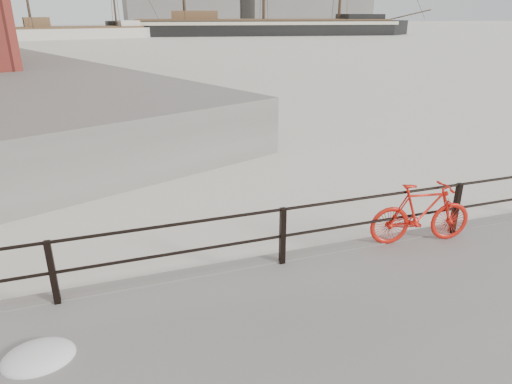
{
  "coord_description": "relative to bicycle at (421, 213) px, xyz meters",
  "views": [
    {
      "loc": [
        -6.08,
        -6.34,
        4.28
      ],
      "look_at": [
        -3.4,
        1.5,
        1.0
      ],
      "focal_mm": 32.0,
      "sensor_mm": 36.0,
      "label": 1
    }
  ],
  "objects": [
    {
      "name": "bicycle",
      "position": [
        0.0,
        0.0,
        0.0
      ],
      "size": [
        1.91,
        0.6,
        1.14
      ],
      "primitive_type": "imported",
      "rotation": [
        0.0,
        0.0,
        -0.17
      ],
      "color": "red",
      "rests_on": "promenade"
    },
    {
      "name": "industrial_east",
      "position": [
        78.86,
        150.25,
        6.08
      ],
      "size": [
        20.0,
        16.0,
        14.0
      ],
      "primitive_type": "cube",
      "color": "gray",
      "rests_on": "ground"
    },
    {
      "name": "guardrail",
      "position": [
        0.86,
        0.1,
        -0.07
      ],
      "size": [
        28.0,
        0.1,
        1.0
      ],
      "primitive_type": null,
      "color": "black",
      "rests_on": "promenade"
    },
    {
      "name": "schooner_mid",
      "position": [
        -7.55,
        82.95,
        -0.92
      ],
      "size": [
        32.38,
        18.14,
        21.84
      ],
      "primitive_type": null,
      "rotation": [
        0.0,
        0.0,
        0.18
      ],
      "color": "beige",
      "rests_on": "ground"
    },
    {
      "name": "barque_black",
      "position": [
        27.27,
        84.09,
        -0.92
      ],
      "size": [
        70.43,
        34.08,
        37.69
      ],
      "primitive_type": null,
      "rotation": [
        0.0,
        0.0,
        -0.18
      ],
      "color": "black",
      "rests_on": "ground"
    },
    {
      "name": "ground",
      "position": [
        0.86,
        0.25,
        -0.92
      ],
      "size": [
        400.0,
        400.0,
        0.0
      ],
      "primitive_type": "plane",
      "color": "white",
      "rests_on": "ground"
    }
  ]
}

